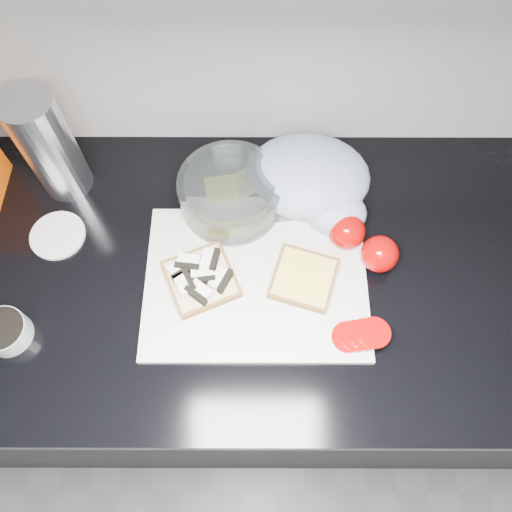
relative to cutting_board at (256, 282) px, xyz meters
The scene contains 13 objects.
base_cabinet 0.50m from the cutting_board, 165.04° to the left, with size 3.50×0.60×0.86m, color black.
countertop 0.14m from the cutting_board, 165.04° to the left, with size 3.50×0.64×0.04m, color black.
cutting_board is the anchor object (origin of this frame).
bread_left 0.10m from the cutting_board, behind, with size 0.16×0.16×0.04m.
bread_right 0.09m from the cutting_board, ahead, with size 0.14×0.14×0.02m.
tomato_slices 0.21m from the cutting_board, 30.49° to the right, with size 0.11×0.08×0.02m.
knife 0.18m from the cutting_board, 51.43° to the left, with size 0.23×0.05×0.01m.
seed_tub 0.44m from the cutting_board, 166.77° to the right, with size 0.08×0.08×0.04m.
tub_lid 0.39m from the cutting_board, 165.75° to the left, with size 0.10×0.10×0.01m, color white.
glass_bowl 0.18m from the cutting_board, 106.42° to the left, with size 0.20×0.20×0.08m.
steel_canister 0.45m from the cutting_board, 149.76° to the left, with size 0.09×0.09×0.23m, color silver.
grocery_bag 0.22m from the cutting_board, 60.85° to the left, with size 0.25×0.23×0.11m.
whole_tomatoes 0.21m from the cutting_board, 18.51° to the left, with size 0.12×0.11×0.07m.
Camera 1 is at (0.14, 0.80, 1.74)m, focal length 35.00 mm.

